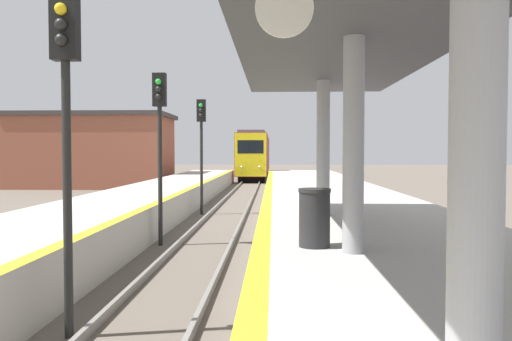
% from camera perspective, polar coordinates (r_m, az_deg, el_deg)
% --- Properties ---
extents(train, '(2.63, 23.81, 4.39)m').
position_cam_1_polar(train, '(51.96, -0.04, 1.76)').
color(train, black).
rests_on(train, ground).
extents(signal_near, '(0.36, 0.31, 4.69)m').
position_cam_1_polar(signal_near, '(7.28, -20.93, 7.61)').
color(signal_near, black).
rests_on(signal_near, ground).
extents(signal_mid, '(0.36, 0.31, 4.69)m').
position_cam_1_polar(signal_mid, '(13.83, -10.95, 5.04)').
color(signal_mid, black).
rests_on(signal_mid, ground).
extents(signal_far, '(0.36, 0.31, 4.69)m').
position_cam_1_polar(signal_far, '(20.47, -6.27, 4.11)').
color(signal_far, black).
rests_on(signal_far, ground).
extents(station_canopy, '(3.66, 13.61, 3.44)m').
position_cam_1_polar(station_canopy, '(7.79, 11.15, 14.41)').
color(station_canopy, '#99999E').
rests_on(station_canopy, platform_right).
extents(trash_bin, '(0.52, 0.52, 0.94)m').
position_cam_1_polar(trash_bin, '(8.07, 6.70, -5.35)').
color(trash_bin, '#262628').
rests_on(trash_bin, platform_right).
extents(station_building, '(11.31, 6.08, 5.34)m').
position_cam_1_polar(station_building, '(38.23, -18.10, 2.21)').
color(station_building, brown).
rests_on(station_building, ground).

